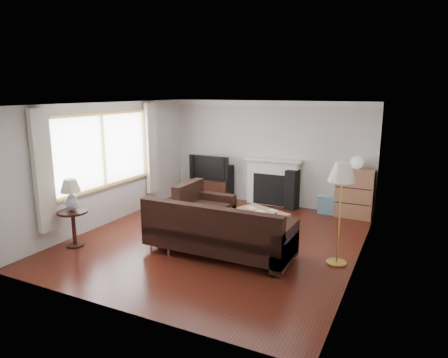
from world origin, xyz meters
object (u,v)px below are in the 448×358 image
at_px(bookshelf, 354,193).
at_px(sectional_sofa, 219,229).
at_px(floor_lamp, 340,214).
at_px(coffee_table, 262,220).
at_px(side_table, 74,228).
at_px(tv_stand, 211,189).

height_order(bookshelf, sectional_sofa, bookshelf).
distance_m(sectional_sofa, floor_lamp, 1.98).
distance_m(coffee_table, floor_lamp, 2.02).
bearing_deg(sectional_sofa, coffee_table, 81.36).
relative_size(coffee_table, floor_lamp, 0.62).
height_order(floor_lamp, side_table, floor_lamp).
distance_m(floor_lamp, side_table, 4.58).
relative_size(bookshelf, coffee_table, 1.06).
relative_size(tv_stand, sectional_sofa, 0.38).
bearing_deg(tv_stand, side_table, -100.38).
distance_m(sectional_sofa, side_table, 2.62).
relative_size(tv_stand, bookshelf, 0.95).
bearing_deg(side_table, floor_lamp, 16.45).
xyz_separation_m(tv_stand, bookshelf, (3.51, 0.04, 0.29)).
xyz_separation_m(tv_stand, floor_lamp, (3.66, -2.60, 0.57)).
xyz_separation_m(bookshelf, coffee_table, (-1.51, -1.68, -0.34)).
relative_size(sectional_sofa, floor_lamp, 1.64).
height_order(bookshelf, side_table, bookshelf).
relative_size(tv_stand, side_table, 1.57).
height_order(tv_stand, coffee_table, tv_stand).
distance_m(bookshelf, floor_lamp, 2.66).
distance_m(tv_stand, side_table, 3.95).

